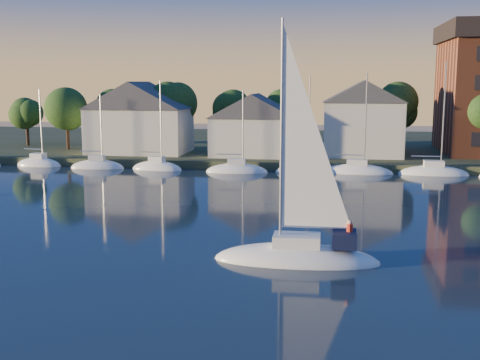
% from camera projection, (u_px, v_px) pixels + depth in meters
% --- Properties ---
extents(shoreline_land, '(160.00, 50.00, 2.00)m').
position_uv_depth(shoreline_land, '(306.00, 149.00, 96.20)').
color(shoreline_land, '#2B3720').
rests_on(shoreline_land, ground).
extents(wooden_dock, '(120.00, 3.00, 1.00)m').
position_uv_depth(wooden_dock, '(298.00, 169.00, 73.77)').
color(wooden_dock, brown).
rests_on(wooden_dock, ground).
extents(clubhouse_west, '(13.65, 9.45, 9.64)m').
position_uv_depth(clubhouse_west, '(140.00, 116.00, 81.99)').
color(clubhouse_west, silver).
rests_on(clubhouse_west, shoreline_land).
extents(clubhouse_centre, '(11.55, 8.40, 8.08)m').
position_uv_depth(clubhouse_centre, '(255.00, 124.00, 78.73)').
color(clubhouse_centre, silver).
rests_on(clubhouse_centre, shoreline_land).
extents(clubhouse_east, '(10.50, 8.40, 9.80)m').
position_uv_depth(clubhouse_east, '(363.00, 117.00, 78.42)').
color(clubhouse_east, silver).
rests_on(clubhouse_east, shoreline_land).
extents(tree_line, '(93.40, 5.40, 8.90)m').
position_uv_depth(tree_line, '(318.00, 107.00, 83.04)').
color(tree_line, '#3A251A').
rests_on(tree_line, shoreline_land).
extents(moored_fleet, '(95.50, 2.40, 12.05)m').
position_uv_depth(moored_fleet, '(331.00, 173.00, 70.23)').
color(moored_fleet, white).
rests_on(moored_fleet, ground).
extents(hero_sailboat, '(9.94, 3.30, 15.25)m').
position_uv_depth(hero_sailboat, '(299.00, 252.00, 35.72)').
color(hero_sailboat, white).
rests_on(hero_sailboat, ground).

